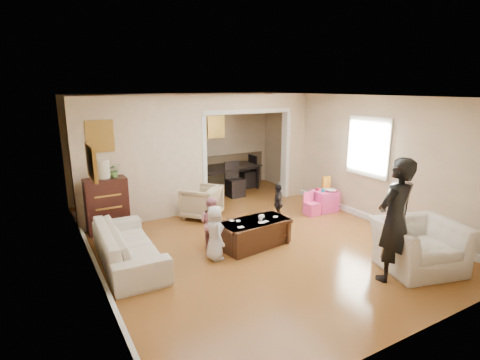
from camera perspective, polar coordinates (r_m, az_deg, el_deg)
floor at (r=7.25m, az=0.79°, el=-8.41°), size 7.00×7.00×0.00m
partition_left at (r=7.97m, az=-14.46°, el=2.97°), size 2.75×0.18×2.60m
partition_right at (r=9.70m, az=8.06°, el=5.19°), size 0.55×0.18×2.60m
partition_header at (r=8.82m, az=1.06°, el=11.80°), size 2.22×0.18×0.35m
window_pane at (r=8.25m, az=18.94°, el=4.78°), size 0.03×0.95×1.10m
framed_art_partition at (r=7.62m, az=-20.51°, el=6.23°), size 0.45×0.03×0.55m
framed_art_sofa_wall at (r=5.30m, az=-21.65°, el=2.52°), size 0.03×0.55×0.40m
framed_art_alcove at (r=10.31m, az=-3.67°, el=8.06°), size 0.45×0.03×0.55m
sofa at (r=6.34m, az=-16.61°, el=-9.44°), size 0.89×2.13×0.61m
armchair_back at (r=8.15m, az=-5.89°, el=-3.32°), size 1.06×1.06×0.69m
armchair_front at (r=6.50m, az=25.52°, el=-9.00°), size 1.39×1.29×0.76m
dresser at (r=7.73m, az=-19.59°, el=-3.60°), size 0.78×0.44×1.07m
table_lamp at (r=7.56m, az=-20.03°, el=1.57°), size 0.22×0.22×0.36m
potted_plant at (r=7.60m, az=-18.52°, el=1.44°), size 0.25×0.21×0.28m
coffee_table at (r=6.75m, az=2.17°, el=-8.05°), size 1.32×0.79×0.46m
coffee_cup at (r=6.66m, az=3.16°, el=-5.83°), size 0.10×0.10×0.09m
play_table at (r=8.79m, az=12.70°, el=-3.08°), size 0.52×0.52×0.47m
cereal_box at (r=8.84m, az=12.98°, el=-0.42°), size 0.20×0.08×0.30m
cyan_cup at (r=8.62m, az=12.53°, el=-1.52°), size 0.08×0.08×0.08m
toy_block at (r=8.73m, az=11.68°, el=-1.38°), size 0.09×0.08×0.05m
play_bowl at (r=8.67m, az=13.57°, el=-1.57°), size 0.24×0.24×0.06m
dining_table at (r=10.20m, az=-2.52°, el=0.24°), size 2.02×1.26×0.68m
adult_person at (r=5.82m, az=22.49°, el=-5.65°), size 0.70×0.49×1.83m
child_kneel_a at (r=6.16m, az=-3.86°, el=-8.04°), size 0.30×0.45×0.91m
child_kneel_b at (r=6.60m, az=-4.40°, el=-6.47°), size 0.52×0.56×0.92m
child_toddler at (r=7.83m, az=5.82°, el=-3.56°), size 0.47×0.50×0.82m
craft_papers at (r=6.68m, az=2.30°, el=-6.12°), size 0.92×0.46×0.00m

